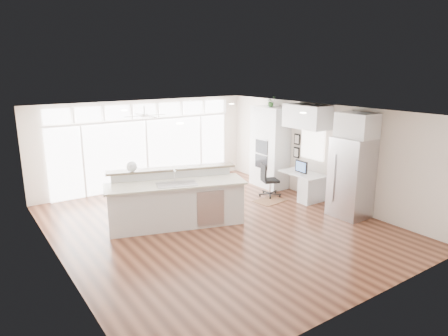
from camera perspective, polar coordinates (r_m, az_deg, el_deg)
floor at (r=9.59m, az=-1.04°, el=-8.26°), size 7.00×8.00×0.02m
ceiling at (r=8.92m, az=-1.11°, el=8.06°), size 7.00×8.00×0.02m
wall_back at (r=12.62m, az=-11.17°, el=3.39°), size 7.00×0.04×2.70m
wall_front at (r=6.38m, az=19.36°, el=-7.78°), size 7.00×0.04×2.70m
wall_left at (r=7.87m, az=-22.88°, el=-3.96°), size 0.04×8.00×2.70m
wall_right at (r=11.42m, az=13.74°, el=2.14°), size 0.04×8.00×2.70m
glass_wall at (r=12.62m, az=-11.00°, el=2.01°), size 5.80×0.06×2.08m
transom_row at (r=12.42m, az=-11.29°, el=8.02°), size 5.90×0.06×0.40m
desk_window at (r=11.55m, az=12.56°, el=3.35°), size 0.04×0.85×0.85m
ceiling_fan at (r=11.17m, az=-11.32°, el=7.88°), size 1.16×1.16×0.32m
recessed_lights at (r=9.09m, az=-1.82°, el=8.04°), size 3.40×3.00×0.02m
oven_cabinet at (r=12.46m, az=6.54°, el=2.97°), size 0.64×1.20×2.50m
desk_nook at (r=11.59m, az=11.14°, el=-2.50°), size 0.72×1.30×0.76m
upper_cabinets at (r=11.22m, az=11.76°, el=7.22°), size 0.64×1.30×0.64m
refrigerator at (r=10.37m, az=17.71°, el=-1.32°), size 0.76×0.90×2.00m
fridge_cabinet at (r=10.17m, az=18.47°, el=5.81°), size 0.64×0.90×0.60m
framed_photos at (r=12.00m, az=10.37°, el=3.12°), size 0.06×0.22×0.80m
kitchen_island at (r=9.45m, az=-6.85°, el=-4.48°), size 3.46×2.15×1.29m
rug at (r=11.34m, az=6.58°, el=-4.68°), size 0.91×0.70×0.01m
office_chair at (r=11.64m, az=6.61°, el=-1.74°), size 0.63×0.60×0.96m
fishbowl at (r=9.52m, az=-13.05°, el=0.21°), size 0.34×0.34×0.25m
monitor at (r=11.38m, az=10.99°, el=0.18°), size 0.10×0.46×0.38m
keyboard at (r=11.31m, az=10.34°, el=-0.83°), size 0.16×0.33×0.02m
potted_plant at (r=12.28m, az=6.72°, el=9.26°), size 0.30×0.33×0.24m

